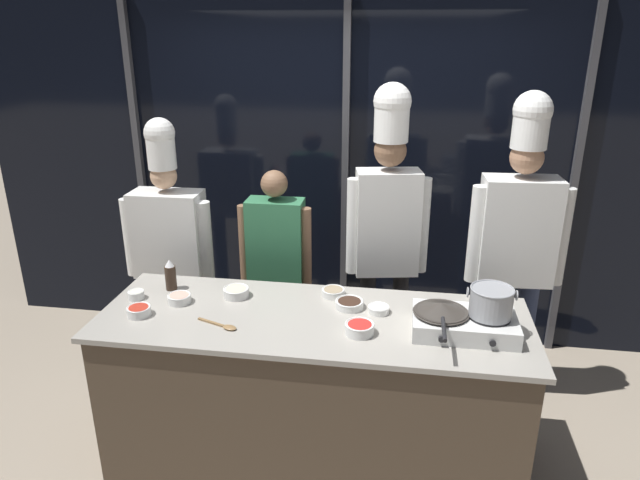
# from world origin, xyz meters

# --- Properties ---
(ground_plane) EXTENTS (24.00, 24.00, 0.00)m
(ground_plane) POSITION_xyz_m (0.00, 0.00, 0.00)
(ground_plane) COLOR gray
(window_wall_back) EXTENTS (5.79, 0.09, 2.70)m
(window_wall_back) POSITION_xyz_m (0.00, 1.53, 1.35)
(window_wall_back) COLOR black
(window_wall_back) RESTS_ON ground_plane
(demo_counter) EXTENTS (2.32, 0.82, 0.92)m
(demo_counter) POSITION_xyz_m (0.00, 0.00, 0.46)
(demo_counter) COLOR #4C3D2D
(demo_counter) RESTS_ON ground_plane
(portable_stove) EXTENTS (0.52, 0.34, 0.11)m
(portable_stove) POSITION_xyz_m (0.79, -0.04, 0.97)
(portable_stove) COLOR silver
(portable_stove) RESTS_ON demo_counter
(frying_pan) EXTENTS (0.29, 0.49, 0.05)m
(frying_pan) POSITION_xyz_m (0.67, -0.04, 1.05)
(frying_pan) COLOR #38332D
(frying_pan) RESTS_ON portable_stove
(stock_pot) EXTENTS (0.24, 0.22, 0.15)m
(stock_pot) POSITION_xyz_m (0.91, -0.04, 1.11)
(stock_pot) COLOR #93969B
(stock_pot) RESTS_ON portable_stove
(squeeze_bottle_soy) EXTENTS (0.07, 0.07, 0.19)m
(squeeze_bottle_soy) POSITION_xyz_m (-0.89, 0.21, 1.01)
(squeeze_bottle_soy) COLOR #332319
(squeeze_bottle_soy) RESTS_ON demo_counter
(prep_bowl_soy_glaze) EXTENTS (0.16, 0.16, 0.04)m
(prep_bowl_soy_glaze) POSITION_xyz_m (0.18, 0.14, 0.95)
(prep_bowl_soy_glaze) COLOR white
(prep_bowl_soy_glaze) RESTS_ON demo_counter
(prep_bowl_chili_flakes) EXTENTS (0.13, 0.13, 0.05)m
(prep_bowl_chili_flakes) POSITION_xyz_m (-0.93, -0.12, 0.95)
(prep_bowl_chili_flakes) COLOR white
(prep_bowl_chili_flakes) RESTS_ON demo_counter
(prep_bowl_shrimp) EXTENTS (0.13, 0.13, 0.05)m
(prep_bowl_shrimp) POSITION_xyz_m (-0.77, 0.05, 0.95)
(prep_bowl_shrimp) COLOR white
(prep_bowl_shrimp) RESTS_ON demo_counter
(prep_bowl_bell_pepper) EXTENTS (0.15, 0.15, 0.06)m
(prep_bowl_bell_pepper) POSITION_xyz_m (0.26, -0.14, 0.96)
(prep_bowl_bell_pepper) COLOR white
(prep_bowl_bell_pepper) RESTS_ON demo_counter
(prep_bowl_noodles) EXTENTS (0.15, 0.15, 0.05)m
(prep_bowl_noodles) POSITION_xyz_m (-0.48, 0.18, 0.95)
(prep_bowl_noodles) COLOR white
(prep_bowl_noodles) RESTS_ON demo_counter
(prep_bowl_bean_sprouts) EXTENTS (0.09, 0.09, 0.05)m
(prep_bowl_bean_sprouts) POSITION_xyz_m (-1.04, 0.06, 0.95)
(prep_bowl_bean_sprouts) COLOR white
(prep_bowl_bean_sprouts) RESTS_ON demo_counter
(prep_bowl_onion) EXTENTS (0.12, 0.12, 0.04)m
(prep_bowl_onion) POSITION_xyz_m (0.34, 0.11, 0.95)
(prep_bowl_onion) COLOR white
(prep_bowl_onion) RESTS_ON demo_counter
(prep_bowl_mushrooms) EXTENTS (0.14, 0.14, 0.04)m
(prep_bowl_mushrooms) POSITION_xyz_m (0.07, 0.28, 0.95)
(prep_bowl_mushrooms) COLOR white
(prep_bowl_mushrooms) RESTS_ON demo_counter
(serving_spoon_slotted) EXTENTS (0.24, 0.12, 0.02)m
(serving_spoon_slotted) POSITION_xyz_m (-0.44, -0.18, 0.93)
(serving_spoon_slotted) COLOR olive
(serving_spoon_slotted) RESTS_ON demo_counter
(chef_head) EXTENTS (0.63, 0.26, 1.84)m
(chef_head) POSITION_xyz_m (-1.14, 0.81, 1.02)
(chef_head) COLOR #2D3856
(chef_head) RESTS_ON ground_plane
(person_guest) EXTENTS (0.49, 0.20, 1.53)m
(person_guest) POSITION_xyz_m (-0.38, 0.78, 0.93)
(person_guest) COLOR #232326
(person_guest) RESTS_ON ground_plane
(chef_sous) EXTENTS (0.53, 0.28, 2.08)m
(chef_sous) POSITION_xyz_m (0.35, 0.84, 1.24)
(chef_sous) COLOR #232326
(chef_sous) RESTS_ON ground_plane
(chef_line) EXTENTS (0.61, 0.27, 2.04)m
(chef_line) POSITION_xyz_m (1.16, 0.83, 1.18)
(chef_line) COLOR #2D3856
(chef_line) RESTS_ON ground_plane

